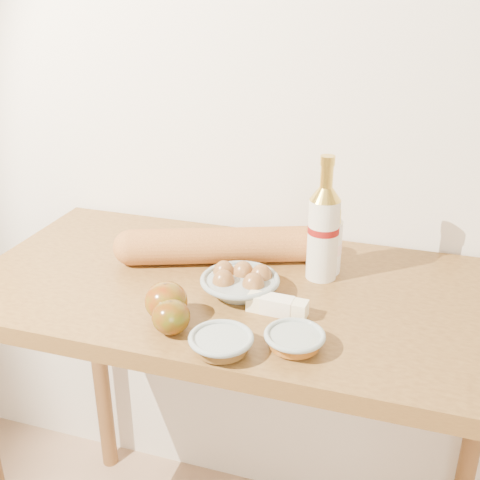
{
  "coord_description": "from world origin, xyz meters",
  "views": [
    {
      "loc": [
        0.34,
        0.08,
        1.52
      ],
      "look_at": [
        0.0,
        1.15,
        1.02
      ],
      "focal_mm": 45.0,
      "sensor_mm": 36.0,
      "label": 1
    }
  ],
  "objects_px": {
    "bourbon_bottle": "(323,230)",
    "cream_bottle": "(325,243)",
    "egg_bowl": "(240,282)",
    "baguette": "(222,245)",
    "table": "(244,333)"
  },
  "relations": [
    {
      "from": "baguette",
      "to": "bourbon_bottle",
      "type": "bearing_deg",
      "value": -21.91
    },
    {
      "from": "bourbon_bottle",
      "to": "table",
      "type": "bearing_deg",
      "value": -167.5
    },
    {
      "from": "table",
      "to": "baguette",
      "type": "xyz_separation_m",
      "value": [
        -0.08,
        0.09,
        0.17
      ]
    },
    {
      "from": "bourbon_bottle",
      "to": "cream_bottle",
      "type": "distance_m",
      "value": 0.05
    },
    {
      "from": "bourbon_bottle",
      "to": "cream_bottle",
      "type": "height_order",
      "value": "bourbon_bottle"
    },
    {
      "from": "cream_bottle",
      "to": "baguette",
      "type": "height_order",
      "value": "cream_bottle"
    },
    {
      "from": "bourbon_bottle",
      "to": "baguette",
      "type": "distance_m",
      "value": 0.25
    },
    {
      "from": "bourbon_bottle",
      "to": "cream_bottle",
      "type": "relative_size",
      "value": 1.88
    },
    {
      "from": "egg_bowl",
      "to": "cream_bottle",
      "type": "bearing_deg",
      "value": 46.13
    },
    {
      "from": "bourbon_bottle",
      "to": "baguette",
      "type": "height_order",
      "value": "bourbon_bottle"
    },
    {
      "from": "egg_bowl",
      "to": "baguette",
      "type": "xyz_separation_m",
      "value": [
        -0.09,
        0.13,
        0.02
      ]
    },
    {
      "from": "cream_bottle",
      "to": "table",
      "type": "bearing_deg",
      "value": -158.05
    },
    {
      "from": "egg_bowl",
      "to": "bourbon_bottle",
      "type": "bearing_deg",
      "value": 39.53
    },
    {
      "from": "cream_bottle",
      "to": "egg_bowl",
      "type": "distance_m",
      "value": 0.22
    },
    {
      "from": "bourbon_bottle",
      "to": "egg_bowl",
      "type": "height_order",
      "value": "bourbon_bottle"
    }
  ]
}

